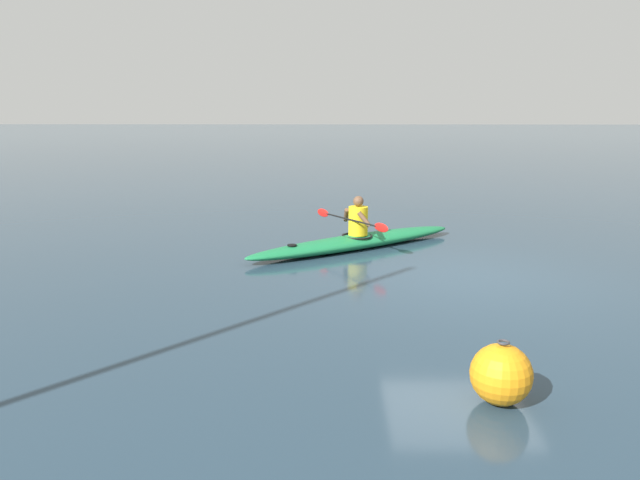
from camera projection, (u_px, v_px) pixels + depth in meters
ground_plane at (463, 277)px, 10.28m from camera, size 160.00×160.00×0.00m
kayak at (356, 242)px, 12.29m from camera, size 4.52×3.48×0.28m
kayaker at (357, 219)px, 12.20m from camera, size 1.37×1.91×0.79m
mooring_buoy_channel_marker at (501, 374)px, 5.88m from camera, size 0.60×0.60×0.64m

